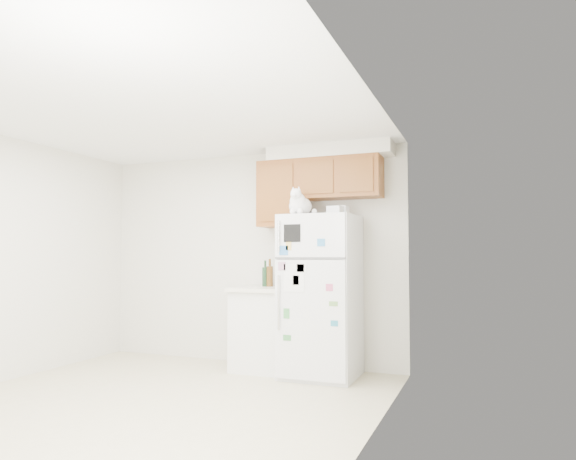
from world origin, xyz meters
The scene contains 9 objects.
ground_plane centered at (0.00, 0.00, -0.01)m, with size 3.80×4.00×0.01m, color beige.
room_shell centered at (0.12, 0.24, 1.67)m, with size 3.84×4.04×2.52m.
refrigerator centered at (1.03, 1.61, 0.85)m, with size 0.76×0.78×1.70m.
base_counter centered at (0.34, 1.68, 0.46)m, with size 0.64×0.64×0.92m.
cat centered at (0.86, 1.45, 1.81)m, with size 0.29×0.42×0.29m.
storage_box_back centered at (1.23, 1.67, 1.75)m, with size 0.18×0.13×0.10m, color white.
storage_box_front centered at (1.21, 1.54, 1.74)m, with size 0.15×0.11×0.09m, color white.
bottle_green centered at (0.30, 1.81, 1.07)m, with size 0.07×0.07×0.30m, color #19381E, non-canonical shape.
bottle_amber centered at (0.36, 1.81, 1.08)m, with size 0.07×0.07×0.32m, color #593814, non-canonical shape.
Camera 1 is at (2.70, -3.61, 1.27)m, focal length 32.00 mm.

